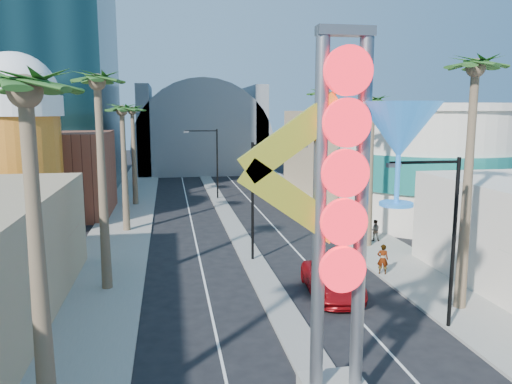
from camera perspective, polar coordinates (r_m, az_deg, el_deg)
name	(u,v)px	position (r m, az deg, el deg)	size (l,w,h in m)	color
sidewalk_west	(126,218)	(48.18, -14.66, -2.94)	(5.00, 100.00, 0.15)	gray
sidewalk_east	(321,211)	(50.26, 7.47, -2.21)	(5.00, 100.00, 0.15)	gray
median	(223,209)	(51.23, -3.74, -1.93)	(1.60, 84.00, 0.15)	gray
brick_filler_west	(57,174)	(51.44, -21.81, 1.89)	(10.00, 10.00, 8.00)	brown
filler_east	(341,151)	(63.86, 9.66, 4.64)	(10.00, 20.00, 10.00)	tan
beer_mug	(18,139)	(43.60, -25.53, 5.52)	(7.00, 7.00, 14.50)	#B75D18
turquoise_building	(428,163)	(48.28, 19.09, 3.10)	(16.60, 16.60, 10.60)	beige
canopy	(201,145)	(84.33, -6.31, 5.34)	(22.00, 16.00, 22.00)	slate
neon_sign	(366,196)	(16.39, 12.41, -0.44)	(6.53, 2.60, 12.55)	gray
streetlight_0	(261,189)	(32.92, 0.54, 0.30)	(3.79, 0.25, 8.00)	black
streetlight_1	(212,157)	(56.41, -5.02, 4.02)	(3.79, 0.25, 8.00)	black
streetlight_2	(445,228)	(23.92, 20.79, -3.85)	(3.45, 0.25, 8.00)	black
palm_0	(27,114)	(14.43, -24.74, 8.12)	(2.40, 2.40, 11.70)	brown
palm_1	(98,95)	(28.21, -17.63, 10.50)	(2.40, 2.40, 12.70)	brown
palm_2	(122,117)	(42.13, -15.05, 8.24)	(2.40, 2.40, 11.20)	brown
palm_3	(132,116)	(54.09, -13.95, 8.44)	(2.40, 2.40, 11.20)	brown
palm_5	(475,84)	(26.29, 23.71, 11.25)	(2.40, 2.40, 13.20)	brown
palm_6	(372,112)	(36.89, 13.15, 8.91)	(2.40, 2.40, 11.70)	brown
palm_7	(322,102)	(48.17, 7.53, 10.16)	(2.40, 2.40, 12.70)	brown
red_pickup	(332,281)	(28.01, 8.72, -9.97)	(2.76, 5.98, 1.66)	#9D0C11
pedestrian_a	(383,259)	(31.60, 14.28, -7.44)	(0.68, 0.45, 1.86)	gray
pedestrian_b	(375,230)	(39.31, 13.42, -4.28)	(0.80, 0.62, 1.64)	gray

